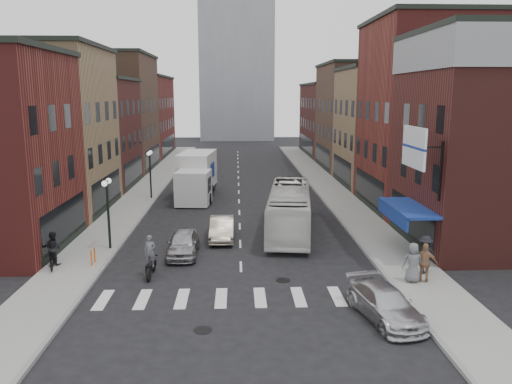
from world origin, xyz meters
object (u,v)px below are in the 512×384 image
streetlamp_far (150,165)px  ped_right_b (425,263)px  curb_car (385,304)px  sedan_left_far (222,228)px  motorcycle_rider (150,257)px  streetlamp_near (108,201)px  sedan_left_near (183,243)px  parked_bicycle (53,260)px  ped_right_a (425,255)px  billboard_sign (416,149)px  transit_bus (290,209)px  ped_left_solo (53,248)px  bike_rack (93,257)px  ped_right_c (413,263)px  box_truck (196,176)px

streetlamp_far → ped_right_b: size_ratio=2.22×
curb_car → sedan_left_far: bearing=108.7°
ped_right_b → motorcycle_rider: bearing=15.3°
streetlamp_near → sedan_left_near: 4.89m
parked_bicycle → sedan_left_far: bearing=18.4°
sedan_left_far → ped_right_a: size_ratio=2.16×
billboard_sign → ped_right_a: (0.35, -1.19, -5.04)m
billboard_sign → transit_bus: bearing=127.6°
motorcycle_rider → ped_right_b: motorcycle_rider is taller
billboard_sign → streetlamp_far: 23.92m
ped_right_a → ped_left_solo: bearing=-16.8°
ped_left_solo → transit_bus: bearing=-129.6°
motorcycle_rider → ped_right_a: motorcycle_rider is taller
sedan_left_near → ped_left_solo: (-6.44, -1.64, 0.33)m
streetlamp_far → bike_rack: (-0.20, -16.70, -2.36)m
motorcycle_rider → transit_bus: 10.85m
streetlamp_near → ped_right_b: (15.93, -5.80, -1.84)m
sedan_left_far → parked_bicycle: bearing=-147.6°
billboard_sign → transit_bus: size_ratio=0.35×
sedan_left_far → streetlamp_far: bearing=117.7°
billboard_sign → parked_bicycle: billboard_sign is taller
sedan_left_near → parked_bicycle: size_ratio=2.35×
ped_right_a → ped_right_b: 1.18m
ped_right_c → billboard_sign: bearing=-98.0°
streetlamp_near → ped_right_c: (15.35, -5.79, -1.83)m
streetlamp_near → sedan_left_near: (4.24, -1.00, -2.23)m
streetlamp_far → transit_bus: 14.97m
bike_rack → curb_car: curb_car is taller
box_truck → sedan_left_far: box_truck is taller
ped_left_solo → sedan_left_near: bearing=-141.0°
motorcycle_rider → ped_right_c: 12.45m
sedan_left_far → ped_right_c: size_ratio=2.19×
billboard_sign → ped_left_solo: (-18.19, 0.86, -5.12)m
bike_rack → motorcycle_rider: bearing=-25.3°
bike_rack → box_truck: bearing=77.0°
billboard_sign → streetlamp_near: size_ratio=0.90×
transit_bus → bike_rack: bearing=-142.8°
billboard_sign → box_truck: (-12.21, 18.01, -4.25)m
sedan_left_far → streetlamp_near: bearing=-162.0°
billboard_sign → bike_rack: 17.14m
ped_right_c → transit_bus: bearing=-55.5°
bike_rack → parked_bicycle: bearing=-163.2°
streetlamp_near → curb_car: size_ratio=0.94×
sedan_left_near → ped_right_a: ped_right_a is taller
ped_right_b → streetlamp_far: bearing=-28.9°
sedan_left_far → ped_left_solo: size_ratio=2.37×
billboard_sign → sedan_left_far: (-9.70, 5.55, -5.46)m
billboard_sign → bike_rack: (-16.19, 0.80, -5.58)m
billboard_sign → sedan_left_far: billboard_sign is taller
streetlamp_far → box_truck: size_ratio=0.46×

